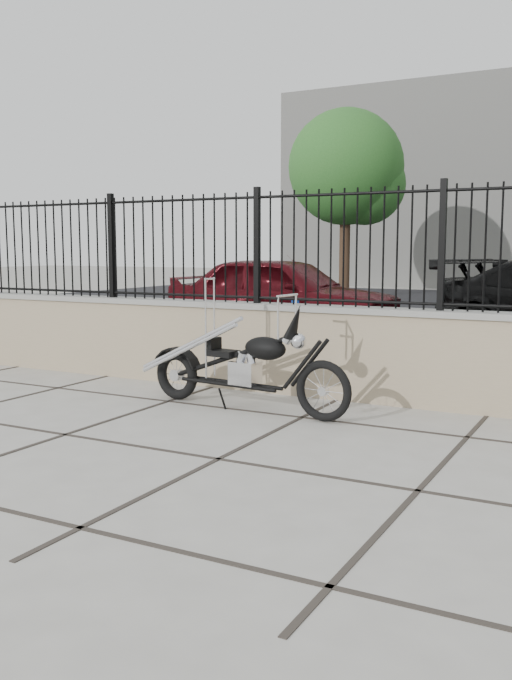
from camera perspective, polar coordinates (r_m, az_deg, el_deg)
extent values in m
plane|color=#99968E|center=(5.41, -3.00, -9.43)|extent=(90.00, 90.00, 0.00)
plane|color=black|center=(17.22, 18.96, 1.71)|extent=(30.00, 30.00, 0.00)
cube|color=gray|center=(7.52, 6.84, -1.00)|extent=(14.00, 0.36, 0.96)
cube|color=black|center=(7.44, 6.96, 7.26)|extent=(14.00, 0.08, 1.20)
imported|color=#44090F|center=(12.78, 2.16, 3.55)|extent=(4.31, 1.84, 1.45)
cylinder|color=#0C2DC1|center=(9.65, 3.11, 0.62)|extent=(0.13, 0.13, 0.87)
cylinder|color=#382619|center=(22.85, 7.04, 7.51)|extent=(0.33, 0.33, 3.33)
sphere|color=#2E6D29|center=(23.00, 7.14, 13.89)|extent=(3.56, 3.56, 3.56)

